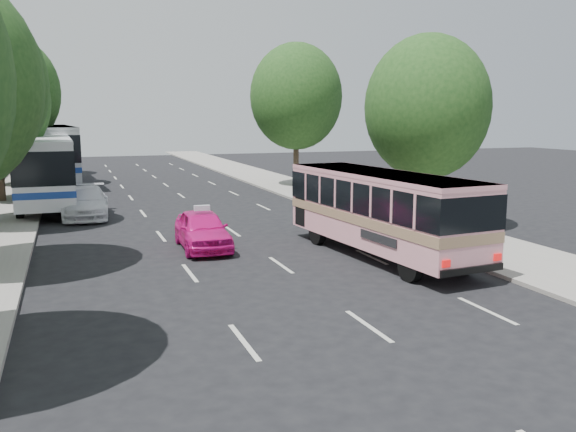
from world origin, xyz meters
name	(u,v)px	position (x,y,z in m)	size (l,w,h in m)	color
ground	(295,305)	(0.00, 0.00, 0.00)	(120.00, 120.00, 0.00)	black
sidewalk_left	(1,207)	(-8.50, 20.00, 0.07)	(4.00, 90.00, 0.15)	#9E998E
sidewalk_right	(312,193)	(8.50, 20.00, 0.06)	(4.00, 90.00, 0.12)	#9E998E
tree_left_e	(10,88)	(-8.42, 29.94, 6.43)	(6.30, 6.30, 9.82)	#38281E
tree_left_f	(17,98)	(-8.62, 37.94, 6.00)	(5.88, 5.88, 9.16)	#38281E
tree_right_near	(430,102)	(8.78, 7.94, 5.20)	(5.10, 5.10, 7.95)	#38281E
tree_right_far	(298,93)	(9.08, 23.94, 6.12)	(6.00, 6.00, 9.35)	#38281E
pink_bus	(381,205)	(4.50, 4.00, 1.76)	(3.06, 9.04, 2.83)	pink
pink_taxi	(202,230)	(-0.82, 7.22, 0.69)	(1.63, 4.04, 1.38)	#E61489
white_pickup	(86,202)	(-4.50, 15.70, 0.70)	(1.97, 4.85, 1.41)	white
tour_coach_front	(45,165)	(-6.30, 19.99, 2.15)	(2.81, 11.96, 3.57)	silver
tour_coach_rear	(50,149)	(-6.30, 31.31, 2.39)	(3.77, 13.46, 3.98)	silver
taxi_roof_sign	(202,208)	(-0.82, 7.22, 1.47)	(0.55, 0.18, 0.18)	silver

